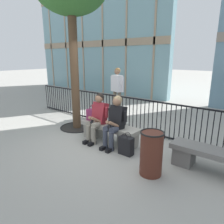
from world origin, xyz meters
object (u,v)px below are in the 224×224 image
(stone_bench, at_px, (109,131))
(seated_person_companion, at_px, (115,120))
(handbag_on_bench, at_px, (92,115))
(stone_bench_far, at_px, (215,160))
(trash_can, at_px, (151,153))
(bystander_at_railing, at_px, (117,89))
(seated_person_with_phone, at_px, (98,116))
(shopping_bag, at_px, (126,146))

(stone_bench, distance_m, seated_person_companion, 0.49)
(stone_bench, height_order, handbag_on_bench, handbag_on_bench)
(stone_bench_far, xyz_separation_m, trash_can, (-0.89, -0.75, 0.15))
(handbag_on_bench, height_order, stone_bench_far, handbag_on_bench)
(seated_person_companion, bearing_deg, bystander_at_railing, 126.53)
(bystander_at_railing, bearing_deg, seated_person_with_phone, -64.76)
(shopping_bag, relative_size, bystander_at_railing, 0.29)
(trash_can, bearing_deg, seated_person_with_phone, 163.17)
(seated_person_companion, relative_size, handbag_on_bench, 3.06)
(stone_bench, xyz_separation_m, handbag_on_bench, (-0.58, -0.01, 0.33))
(seated_person_companion, height_order, shopping_bag, seated_person_companion)
(seated_person_companion, distance_m, bystander_at_railing, 2.58)
(seated_person_with_phone, xyz_separation_m, seated_person_companion, (0.55, 0.00, 0.00))
(stone_bench_far, bearing_deg, seated_person_companion, -174.43)
(stone_bench_far, relative_size, trash_can, 1.96)
(stone_bench_far, bearing_deg, bystander_at_railing, 153.28)
(stone_bench, xyz_separation_m, bystander_at_railing, (-1.24, 1.92, 0.73))
(stone_bench, height_order, bystander_at_railing, bystander_at_railing)
(shopping_bag, distance_m, trash_can, 0.90)
(stone_bench, xyz_separation_m, shopping_bag, (0.73, -0.32, -0.07))
(seated_person_companion, bearing_deg, stone_bench, 155.04)
(handbag_on_bench, distance_m, shopping_bag, 1.40)
(seated_person_with_phone, bearing_deg, seated_person_companion, 0.00)
(seated_person_with_phone, bearing_deg, bystander_at_railing, 115.24)
(seated_person_companion, xyz_separation_m, handbag_on_bench, (-0.86, 0.12, -0.05))
(stone_bench, distance_m, trash_can, 1.67)
(seated_person_companion, distance_m, shopping_bag, 0.66)
(seated_person_companion, height_order, stone_bench_far, seated_person_companion)
(handbag_on_bench, xyz_separation_m, bystander_at_railing, (-0.66, 1.93, 0.40))
(stone_bench, relative_size, handbag_on_bench, 4.03)
(handbag_on_bench, bearing_deg, bystander_at_railing, 108.95)
(shopping_bag, relative_size, stone_bench_far, 0.31)
(trash_can, bearing_deg, bystander_at_railing, 136.83)
(stone_bench, bearing_deg, seated_person_with_phone, -155.04)
(stone_bench, height_order, trash_can, trash_can)
(bystander_at_railing, bearing_deg, stone_bench, -57.11)
(handbag_on_bench, bearing_deg, seated_person_companion, -7.89)
(shopping_bag, bearing_deg, seated_person_with_phone, 169.48)
(seated_person_with_phone, bearing_deg, shopping_bag, -10.52)
(stone_bench, height_order, stone_bench_far, same)
(shopping_bag, relative_size, trash_can, 0.61)
(handbag_on_bench, height_order, shopping_bag, handbag_on_bench)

